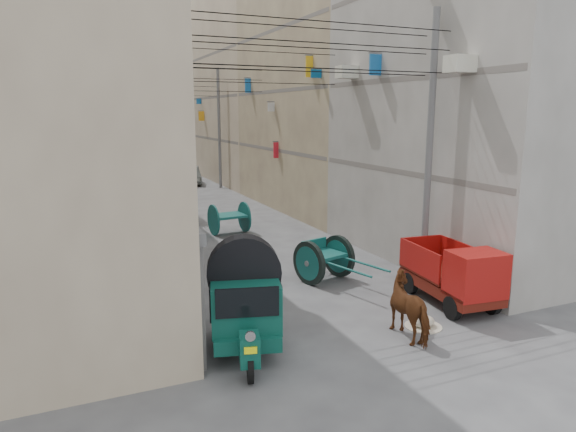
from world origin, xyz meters
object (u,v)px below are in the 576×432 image
mini_truck (458,278)px  feed_sack (423,321)px  tonga_cart (324,259)px  auto_rickshaw (245,300)px  horse (412,307)px  distant_car_grey (190,175)px  distant_car_white (165,209)px  second_cart (229,217)px  distant_car_green (148,173)px

mini_truck → feed_sack: mini_truck is taller
tonga_cart → feed_sack: 4.20m
auto_rickshaw → feed_sack: 4.54m
horse → feed_sack: bearing=-150.5°
horse → distant_car_grey: 27.91m
auto_rickshaw → mini_truck: bearing=16.0°
feed_sack → distant_car_white: 15.62m
second_cart → distant_car_white: (-2.04, 3.86, -0.14)m
second_cart → distant_car_grey: second_cart is taller
distant_car_green → second_cart: bearing=77.8°
mini_truck → horse: 2.43m
distant_car_green → horse: bearing=78.7°
mini_truck → second_cart: bearing=112.0°
distant_car_white → distant_car_grey: bearing=-118.3°
horse → distant_car_white: horse is taller
auto_rickshaw → distant_car_white: size_ratio=0.87×
horse → distant_car_grey: (1.17, 27.89, -0.09)m
second_cart → distant_car_grey: size_ratio=0.42×
auto_rickshaw → tonga_cart: bearing=58.1°
distant_car_grey → feed_sack: bearing=-83.9°
distant_car_white → distant_car_green: 15.21m
horse → distant_car_green: bearing=-86.0°
distant_car_white → feed_sack: bearing=92.6°
feed_sack → horse: bearing=-151.9°
tonga_cart → auto_rickshaw: bearing=-152.6°
mini_truck → distant_car_green: 29.91m
tonga_cart → mini_truck: bearing=-73.0°
distant_car_grey → distant_car_white: bearing=-100.8°
second_cart → horse: 11.71m
mini_truck → distant_car_green: (-3.65, 29.69, -0.22)m
feed_sack → distant_car_green: 30.43m
feed_sack → distant_car_grey: (0.57, 27.56, 0.49)m
auto_rickshaw → distant_car_green: size_ratio=0.70×
tonga_cart → feed_sack: tonga_cart is taller
auto_rickshaw → distant_car_grey: 27.44m
auto_rickshaw → mini_truck: auto_rickshaw is taller
feed_sack → auto_rickshaw: bearing=172.5°
auto_rickshaw → distant_car_grey: auto_rickshaw is taller
auto_rickshaw → distant_car_grey: (4.95, 26.99, -0.53)m
distant_car_grey → distant_car_green: (-2.60, 2.80, -0.03)m
mini_truck → distant_car_white: (-5.08, 14.55, -0.26)m
tonga_cart → distant_car_grey: (1.16, 23.44, -0.07)m
tonga_cart → horse: size_ratio=1.86×
mini_truck → distant_car_green: bearing=103.1°
distant_car_green → tonga_cart: bearing=79.2°
auto_rickshaw → distant_car_white: 14.68m
auto_rickshaw → mini_truck: 6.01m
feed_sack → distant_car_green: size_ratio=0.14×
horse → distant_car_white: bearing=-78.2°
auto_rickshaw → second_cart: size_ratio=1.79×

